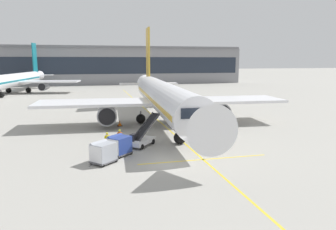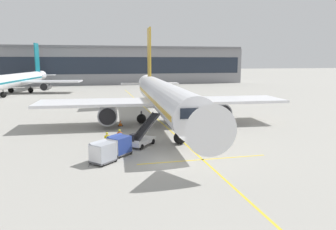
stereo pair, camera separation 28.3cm
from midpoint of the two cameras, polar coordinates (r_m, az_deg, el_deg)
ground_plane at (r=27.60m, az=0.60°, el=-8.71°), size 600.00×600.00×0.00m
parked_airplane at (r=43.74m, az=-0.56°, el=3.15°), size 34.09×44.53×14.77m
belt_loader at (r=33.20m, az=-4.43°, el=-3.99°), size 4.29×4.90×3.07m
baggage_cart_lead at (r=30.03m, az=-8.56°, el=-5.30°), size 2.55×2.54×1.91m
baggage_cart_second at (r=28.00m, az=-11.41°, el=-6.50°), size 2.55×2.54×1.91m
ground_crew_by_loader at (r=32.15m, az=-10.63°, el=-4.36°), size 0.54×0.36×1.74m
ground_crew_by_carts at (r=30.88m, az=-9.30°, el=-4.90°), size 0.55×0.34×1.74m
ground_crew_marshaller at (r=33.28m, az=-8.44°, el=-3.81°), size 0.56×0.32×1.74m
safety_cone_engine_keepout at (r=43.42m, az=-8.37°, el=-1.47°), size 0.68×0.68×0.76m
apron_guidance_line_lead_in at (r=43.56m, az=-0.49°, el=-1.82°), size 0.20×110.00×0.01m
apron_guidance_line_stop_bar at (r=28.85m, az=6.66°, el=-7.94°), size 12.00×0.20×0.01m
terminal_building at (r=126.81m, az=-10.23°, el=8.78°), size 100.78×20.31×13.99m
distant_airplane at (r=95.15m, az=-25.13°, el=5.71°), size 33.28×42.02×14.23m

